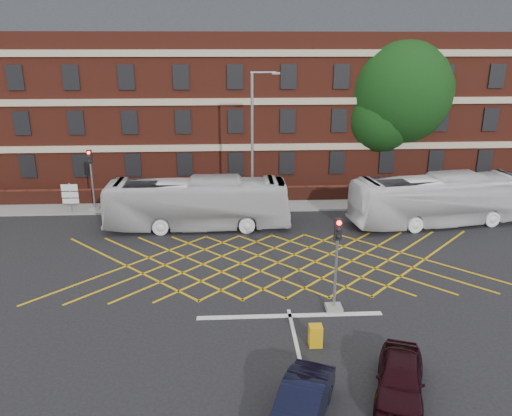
{
  "coord_description": "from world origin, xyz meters",
  "views": [
    {
      "loc": [
        -2.46,
        -22.31,
        11.11
      ],
      "look_at": [
        -1.2,
        1.5,
        3.27
      ],
      "focal_mm": 35.0,
      "sensor_mm": 36.0,
      "label": 1
    }
  ],
  "objects_px": {
    "bus_left": "(198,204)",
    "direction_signs": "(70,195)",
    "car_navy": "(301,405)",
    "utility_cabinet": "(315,336)",
    "bus_right": "(440,200)",
    "street_lamp": "(253,168)",
    "car_maroon": "(400,378)",
    "traffic_light_near": "(336,273)",
    "deciduous_tree": "(395,99)",
    "traffic_light_far": "(93,186)"
  },
  "relations": [
    {
      "from": "street_lamp",
      "to": "car_maroon",
      "type": "bearing_deg",
      "value": -77.85
    },
    {
      "from": "car_navy",
      "to": "traffic_light_near",
      "type": "height_order",
      "value": "traffic_light_near"
    },
    {
      "from": "car_maroon",
      "to": "bus_left",
      "type": "bearing_deg",
      "value": 134.83
    },
    {
      "from": "car_navy",
      "to": "deciduous_tree",
      "type": "xyz_separation_m",
      "value": [
        11.36,
        28.01,
        6.29
      ]
    },
    {
      "from": "traffic_light_far",
      "to": "direction_signs",
      "type": "height_order",
      "value": "traffic_light_far"
    },
    {
      "from": "car_navy",
      "to": "traffic_light_near",
      "type": "relative_size",
      "value": 0.9
    },
    {
      "from": "bus_right",
      "to": "bus_left",
      "type": "bearing_deg",
      "value": 81.28
    },
    {
      "from": "utility_cabinet",
      "to": "bus_right",
      "type": "bearing_deg",
      "value": 52.45
    },
    {
      "from": "deciduous_tree",
      "to": "traffic_light_near",
      "type": "xyz_separation_m",
      "value": [
        -8.96,
        -21.27,
        -5.17
      ]
    },
    {
      "from": "direction_signs",
      "to": "deciduous_tree",
      "type": "bearing_deg",
      "value": 16.99
    },
    {
      "from": "deciduous_tree",
      "to": "street_lamp",
      "type": "relative_size",
      "value": 1.27
    },
    {
      "from": "direction_signs",
      "to": "traffic_light_far",
      "type": "bearing_deg",
      "value": 34.91
    },
    {
      "from": "car_navy",
      "to": "traffic_light_near",
      "type": "distance_m",
      "value": 7.24
    },
    {
      "from": "traffic_light_near",
      "to": "direction_signs",
      "type": "bearing_deg",
      "value": 137.95
    },
    {
      "from": "bus_right",
      "to": "car_navy",
      "type": "relative_size",
      "value": 3.02
    },
    {
      "from": "utility_cabinet",
      "to": "car_maroon",
      "type": "bearing_deg",
      "value": -51.78
    },
    {
      "from": "deciduous_tree",
      "to": "direction_signs",
      "type": "height_order",
      "value": "deciduous_tree"
    },
    {
      "from": "car_maroon",
      "to": "traffic_light_near",
      "type": "bearing_deg",
      "value": 120.55
    },
    {
      "from": "traffic_light_near",
      "to": "car_navy",
      "type": "bearing_deg",
      "value": -109.61
    },
    {
      "from": "bus_left",
      "to": "car_navy",
      "type": "distance_m",
      "value": 17.98
    },
    {
      "from": "car_navy",
      "to": "utility_cabinet",
      "type": "bearing_deg",
      "value": 97.67
    },
    {
      "from": "bus_left",
      "to": "traffic_light_near",
      "type": "bearing_deg",
      "value": -148.7
    },
    {
      "from": "bus_right",
      "to": "car_maroon",
      "type": "height_order",
      "value": "bus_right"
    },
    {
      "from": "car_maroon",
      "to": "deciduous_tree",
      "type": "height_order",
      "value": "deciduous_tree"
    },
    {
      "from": "bus_left",
      "to": "direction_signs",
      "type": "bearing_deg",
      "value": 70.53
    },
    {
      "from": "utility_cabinet",
      "to": "car_navy",
      "type": "bearing_deg",
      "value": -105.52
    },
    {
      "from": "car_navy",
      "to": "deciduous_tree",
      "type": "distance_m",
      "value": 30.88
    },
    {
      "from": "bus_left",
      "to": "car_navy",
      "type": "relative_size",
      "value": 2.99
    },
    {
      "from": "traffic_light_near",
      "to": "utility_cabinet",
      "type": "bearing_deg",
      "value": -115.51
    },
    {
      "from": "deciduous_tree",
      "to": "traffic_light_near",
      "type": "distance_m",
      "value": 23.65
    },
    {
      "from": "bus_left",
      "to": "car_navy",
      "type": "bearing_deg",
      "value": -166.72
    },
    {
      "from": "direction_signs",
      "to": "traffic_light_near",
      "type": "bearing_deg",
      "value": -42.05
    },
    {
      "from": "bus_left",
      "to": "car_maroon",
      "type": "height_order",
      "value": "bus_left"
    },
    {
      "from": "bus_right",
      "to": "traffic_light_far",
      "type": "distance_m",
      "value": 23.36
    },
    {
      "from": "car_navy",
      "to": "bus_left",
      "type": "bearing_deg",
      "value": 126.48
    },
    {
      "from": "bus_right",
      "to": "car_navy",
      "type": "distance_m",
      "value": 20.79
    },
    {
      "from": "deciduous_tree",
      "to": "traffic_light_far",
      "type": "height_order",
      "value": "deciduous_tree"
    },
    {
      "from": "bus_left",
      "to": "deciduous_tree",
      "type": "distance_m",
      "value": 19.48
    },
    {
      "from": "bus_right",
      "to": "car_maroon",
      "type": "relative_size",
      "value": 3.09
    },
    {
      "from": "car_maroon",
      "to": "traffic_light_far",
      "type": "bearing_deg",
      "value": 146.47
    },
    {
      "from": "car_maroon",
      "to": "traffic_light_far",
      "type": "height_order",
      "value": "traffic_light_far"
    },
    {
      "from": "car_maroon",
      "to": "traffic_light_near",
      "type": "height_order",
      "value": "traffic_light_near"
    },
    {
      "from": "deciduous_tree",
      "to": "street_lamp",
      "type": "bearing_deg",
      "value": -144.77
    },
    {
      "from": "traffic_light_far",
      "to": "street_lamp",
      "type": "bearing_deg",
      "value": -9.6
    },
    {
      "from": "bus_left",
      "to": "car_maroon",
      "type": "xyz_separation_m",
      "value": [
        7.58,
        -16.33,
        -0.97
      ]
    },
    {
      "from": "car_navy",
      "to": "direction_signs",
      "type": "xyz_separation_m",
      "value": [
        -12.95,
        20.59,
        0.74
      ]
    },
    {
      "from": "traffic_light_far",
      "to": "car_navy",
      "type": "bearing_deg",
      "value": -61.57
    },
    {
      "from": "bus_left",
      "to": "direction_signs",
      "type": "distance_m",
      "value": 9.36
    },
    {
      "from": "direction_signs",
      "to": "car_navy",
      "type": "bearing_deg",
      "value": -57.83
    },
    {
      "from": "bus_right",
      "to": "traffic_light_far",
      "type": "xyz_separation_m",
      "value": [
        -23.0,
        4.12,
        0.14
      ]
    }
  ]
}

